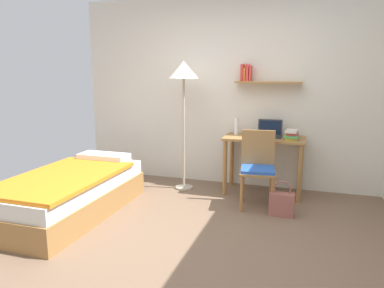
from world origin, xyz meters
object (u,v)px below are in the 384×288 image
object	(u,v)px
water_bottle	(236,126)
handbag	(282,204)
standing_lamp	(184,77)
book_stack	(291,135)
bed	(70,193)
desk_chair	(258,166)
desk	(264,149)
laptop	(269,132)

from	to	relation	value
water_bottle	handbag	size ratio (longest dim) A/B	0.59
standing_lamp	book_stack	xyz separation A→B (m)	(1.39, 0.11, -0.70)
bed	water_bottle	size ratio (longest dim) A/B	7.90
bed	book_stack	size ratio (longest dim) A/B	7.78
water_bottle	book_stack	xyz separation A→B (m)	(0.72, -0.09, -0.06)
book_stack	standing_lamp	bearing A→B (deg)	-175.43
desk_chair	water_bottle	distance (m)	0.76
handbag	desk	bearing A→B (deg)	112.55
standing_lamp	laptop	bearing A→B (deg)	11.08
desk	book_stack	size ratio (longest dim) A/B	4.25
laptop	desk	bearing A→B (deg)	-125.04
laptop	water_bottle	world-z (taller)	water_bottle
desk_chair	book_stack	distance (m)	0.65
bed	handbag	distance (m)	2.37
laptop	bed	bearing A→B (deg)	-143.86
desk	laptop	xyz separation A→B (m)	(0.05, 0.08, 0.21)
desk	standing_lamp	size ratio (longest dim) A/B	0.60
desk_chair	standing_lamp	distance (m)	1.50
standing_lamp	book_stack	world-z (taller)	standing_lamp
bed	laptop	bearing A→B (deg)	36.14
standing_lamp	book_stack	distance (m)	1.56
bed	desk	distance (m)	2.44
desk_chair	standing_lamp	size ratio (longest dim) A/B	0.52
desk	book_stack	xyz separation A→B (m)	(0.34, -0.03, 0.20)
desk_chair	standing_lamp	world-z (taller)	standing_lamp
bed	desk	bearing A→B (deg)	35.42
laptop	handbag	xyz separation A→B (m)	(0.25, -0.80, -0.67)
bed	standing_lamp	size ratio (longest dim) A/B	1.10
desk_chair	water_bottle	xyz separation A→B (m)	(-0.37, 0.55, 0.38)
desk_chair	book_stack	bearing A→B (deg)	52.60
standing_lamp	bed	bearing A→B (deg)	-125.94
desk	water_bottle	size ratio (longest dim) A/B	4.31
desk	standing_lamp	distance (m)	1.40
desk_chair	laptop	size ratio (longest dim) A/B	2.80
laptop	book_stack	distance (m)	0.30
bed	laptop	distance (m)	2.57
desk	desk_chair	xyz separation A→B (m)	(-0.01, -0.48, -0.11)
desk	handbag	world-z (taller)	desk
water_bottle	book_stack	distance (m)	0.73
bed	handbag	bearing A→B (deg)	16.52
desk	laptop	size ratio (longest dim) A/B	3.21
desk	standing_lamp	world-z (taller)	standing_lamp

